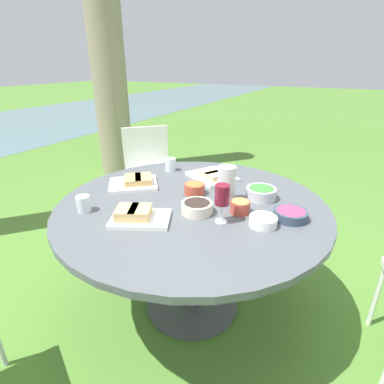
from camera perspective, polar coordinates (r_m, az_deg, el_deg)
ground_plane at (r=2.09m, az=0.00°, el=-20.43°), size 40.00×40.00×0.00m
tree_trunk_main at (r=4.36m, az=-16.71°, el=30.32°), size 0.44×0.44×4.07m
dining_table at (r=1.71m, az=0.00°, el=-4.83°), size 1.49×1.49×0.74m
chair_near_right at (r=2.94m, az=-8.19°, el=4.85°), size 0.61×0.61×0.89m
water_pitcher at (r=1.65m, az=6.56°, el=1.50°), size 0.11×0.10×0.20m
wine_glass at (r=1.41m, az=5.77°, el=-0.77°), size 0.07×0.07×0.19m
platter_bread_main at (r=2.00m, az=4.07°, el=3.17°), size 0.36×0.39×0.06m
platter_charcuterie at (r=1.49m, az=-10.45°, el=-4.42°), size 0.30×0.34×0.07m
platter_sandwich_side at (r=1.92m, az=-10.71°, el=1.90°), size 0.37×0.38×0.06m
bowl_fries at (r=1.56m, az=9.16°, el=-2.68°), size 0.10×0.10×0.07m
bowl_salad at (r=1.74m, az=13.01°, el=-0.11°), size 0.17×0.17×0.06m
bowl_olives at (r=1.54m, az=0.96°, el=-2.86°), size 0.16×0.16×0.06m
bowl_dip_red at (r=1.56m, az=18.25°, el=-4.04°), size 0.17×0.17×0.05m
bowl_dip_cream at (r=1.46m, az=13.38°, el=-5.32°), size 0.13×0.13×0.05m
bowl_roasted_veg at (r=1.76m, az=0.46°, el=0.72°), size 0.12×0.12×0.06m
cup_water_near at (r=1.65m, az=-19.96°, el=-2.12°), size 0.07×0.07×0.08m
cup_water_far at (r=2.15m, az=-4.11°, el=5.25°), size 0.08×0.08×0.09m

